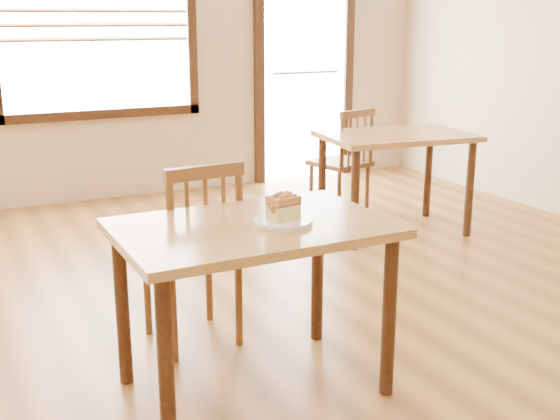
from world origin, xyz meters
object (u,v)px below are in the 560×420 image
cafe_chair_main (194,252)px  cafe_chair_second (343,161)px  cafe_table_main (253,249)px  cake_slice (283,206)px  cafe_table_second (396,149)px  plate (283,222)px

cafe_chair_main → cafe_chair_second: 2.52m
cafe_table_main → cake_slice: 0.22m
cafe_table_main → cafe_chair_main: bearing=97.3°
cafe_chair_second → cafe_table_second: bearing=86.8°
cafe_chair_second → plate: bearing=39.7°
cafe_table_main → cafe_chair_main: 0.56m
cafe_table_main → cafe_table_second: size_ratio=0.98×
cafe_chair_second → plate: cafe_chair_second is taller
cake_slice → plate: bearing=-155.4°
cafe_table_second → plate: 2.49m
cafe_table_main → cake_slice: bearing=-27.7°
cafe_table_main → plate: bearing=-28.2°
cafe_chair_main → cafe_chair_second: (1.88, 1.69, -0.03)m
cafe_table_second → plate: (-1.79, -1.72, 0.12)m
cafe_table_main → plate: plate is taller
cafe_chair_second → plate: 2.86m
plate → cake_slice: (0.00, 0.00, 0.07)m
cafe_chair_main → cake_slice: (0.19, -0.59, 0.35)m
cafe_chair_main → cake_slice: cafe_chair_main is taller
cafe_table_second → cafe_chair_second: 0.60m
cake_slice → cafe_chair_second: bearing=42.2°
cafe_table_main → cafe_table_second: same height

